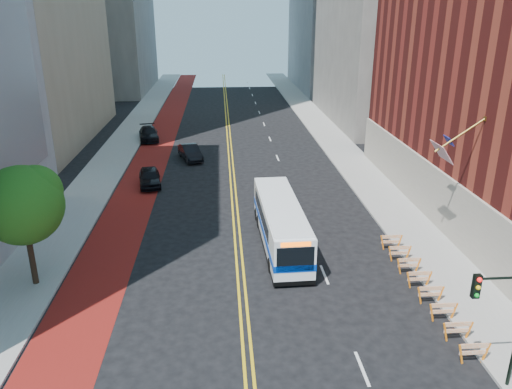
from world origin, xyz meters
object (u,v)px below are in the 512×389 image
object	(u,v)px
traffic_signal	(501,309)
car_a	(150,177)
car_c	(149,134)
car_b	(190,152)
street_tree	(23,202)
transit_bus	(280,223)

from	to	relation	value
traffic_signal	car_a	size ratio (longest dim) A/B	1.16
car_a	car_c	distance (m)	16.29
car_b	street_tree	bearing A→B (deg)	-123.78
street_tree	car_a	world-z (taller)	street_tree
street_tree	car_b	distance (m)	25.40
street_tree	car_a	distance (m)	17.33
traffic_signal	car_a	xyz separation A→B (m)	(-16.56, 25.87, -2.98)
transit_bus	car_a	xyz separation A→B (m)	(-9.86, 12.28, -0.79)
transit_bus	car_b	xyz separation A→B (m)	(-6.77, 19.98, -0.79)
car_b	car_a	bearing A→B (deg)	-128.94
transit_bus	car_b	distance (m)	21.11
street_tree	car_b	xyz separation A→B (m)	(7.18, 24.01, -4.16)
transit_bus	car_b	world-z (taller)	transit_bus
transit_bus	car_a	distance (m)	15.77
traffic_signal	car_a	distance (m)	30.85
car_a	car_b	world-z (taller)	car_b
car_c	car_a	bearing A→B (deg)	-92.77
car_a	car_c	world-z (taller)	car_c
street_tree	car_c	bearing A→B (deg)	86.57
transit_bus	car_c	bearing A→B (deg)	111.26
traffic_signal	car_c	world-z (taller)	traffic_signal
transit_bus	car_a	size ratio (longest dim) A/B	2.46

